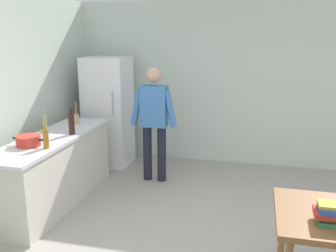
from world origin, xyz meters
The scene contains 11 objects.
wall_back centered at (0.00, 3.00, 1.35)m, with size 6.40×0.12×2.70m, color silver.
kitchen_counter centered at (-2.00, 0.80, 0.45)m, with size 0.64×2.20×0.90m.
refrigerator centered at (-1.90, 2.40, 0.90)m, with size 0.70×0.67×1.80m.
person centered at (-0.95, 1.85, 0.98)m, with size 0.70×0.22×1.70m.
cooking_pot centered at (-2.04, 0.37, 0.96)m, with size 0.40×0.28×0.12m.
utensil_jar centered at (-2.02, 1.48, 0.98)m, with size 0.11×0.11×0.32m.
bottle_wine_dark centered at (-1.80, 0.94, 1.05)m, with size 0.08×0.08×0.34m.
bottle_oil_amber centered at (-1.79, 0.33, 1.02)m, with size 0.06×0.06×0.28m.
bottle_vinegar_tall centered at (-2.11, 0.83, 1.04)m, with size 0.06×0.06×0.32m.
bottle_sauce_red centered at (-2.19, 0.96, 1.00)m, with size 0.06×0.06×0.24m.
book_stack centered at (1.11, -0.46, 0.83)m, with size 0.27×0.20×0.16m.
Camera 1 is at (0.50, -3.27, 2.16)m, focal length 39.87 mm.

